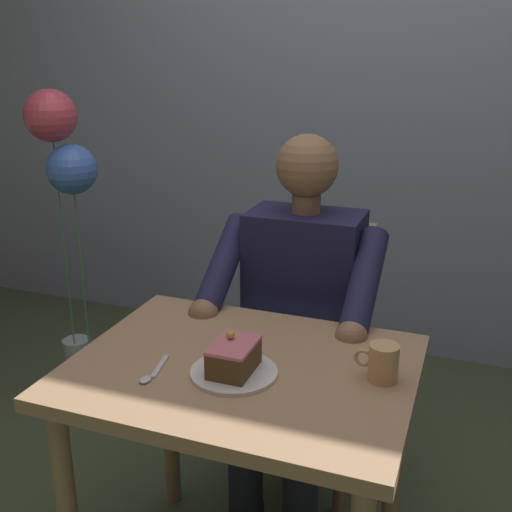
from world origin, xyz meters
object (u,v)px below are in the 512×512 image
object	(u,v)px
seated_person	(296,322)
cake_slice	(233,357)
coffee_cup	(383,362)
dessert_spoon	(152,373)
chair	(310,338)
balloon_display	(64,181)
dining_table	(242,403)

from	to	relation	value
seated_person	cake_slice	bearing A→B (deg)	89.79
seated_person	coffee_cup	distance (m)	0.56
cake_slice	coffee_cup	bearing A→B (deg)	-164.04
seated_person	coffee_cup	size ratio (longest dim) A/B	11.50
coffee_cup	dessert_spoon	xyz separation A→B (m)	(0.52, 0.17, -0.04)
cake_slice	seated_person	bearing A→B (deg)	-90.21
chair	cake_slice	size ratio (longest dim) A/B	6.59
balloon_display	dessert_spoon	bearing A→B (deg)	135.03
chair	balloon_display	world-z (taller)	balloon_display
cake_slice	chair	bearing A→B (deg)	-90.16
coffee_cup	dining_table	bearing A→B (deg)	7.49
chair	dining_table	bearing A→B (deg)	90.00
coffee_cup	dessert_spoon	size ratio (longest dim) A/B	0.74
chair	dessert_spoon	size ratio (longest dim) A/B	6.21
dining_table	cake_slice	distance (m)	0.16
coffee_cup	balloon_display	bearing A→B (deg)	-27.19
balloon_display	cake_slice	bearing A→B (deg)	142.59
seated_person	cake_slice	size ratio (longest dim) A/B	8.96
chair	cake_slice	xyz separation A→B (m)	(0.00, 0.69, 0.27)
chair	coffee_cup	bearing A→B (deg)	119.24
dining_table	dessert_spoon	xyz separation A→B (m)	(0.18, 0.12, 0.11)
cake_slice	balloon_display	world-z (taller)	balloon_display
dessert_spoon	seated_person	bearing A→B (deg)	-107.04
chair	cake_slice	distance (m)	0.75
seated_person	chair	bearing A→B (deg)	-90.00
dining_table	balloon_display	xyz separation A→B (m)	(1.07, -0.77, 0.34)
dining_table	chair	bearing A→B (deg)	-90.00
dessert_spoon	coffee_cup	bearing A→B (deg)	-161.99
dessert_spoon	chair	bearing A→B (deg)	-103.33
dessert_spoon	dining_table	bearing A→B (deg)	-145.69
cake_slice	balloon_display	size ratio (longest dim) A/B	0.10
dining_table	balloon_display	distance (m)	1.36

